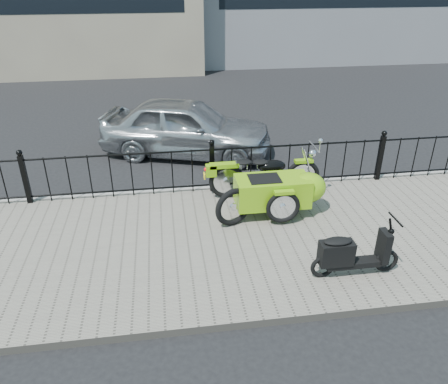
{
  "coord_description": "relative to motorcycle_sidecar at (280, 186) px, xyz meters",
  "views": [
    {
      "loc": [
        -0.91,
        -6.46,
        4.14
      ],
      "look_at": [
        0.03,
        -0.1,
        0.79
      ],
      "focal_mm": 35.0,
      "sensor_mm": 36.0,
      "label": 1
    }
  ],
  "objects": [
    {
      "name": "ground",
      "position": [
        -1.12,
        -0.34,
        -0.59
      ],
      "size": [
        120.0,
        120.0,
        0.0
      ],
      "primitive_type": "plane",
      "color": "black",
      "rests_on": "ground"
    },
    {
      "name": "sidewalk",
      "position": [
        -1.12,
        -0.84,
        -0.53
      ],
      "size": [
        30.0,
        3.8,
        0.12
      ],
      "primitive_type": "cube",
      "color": "slate",
      "rests_on": "ground"
    },
    {
      "name": "curb",
      "position": [
        -1.12,
        1.1,
        -0.53
      ],
      "size": [
        30.0,
        0.1,
        0.12
      ],
      "primitive_type": "cube",
      "color": "gray",
      "rests_on": "ground"
    },
    {
      "name": "iron_fence",
      "position": [
        -1.12,
        0.96,
        -0.01
      ],
      "size": [
        14.11,
        0.11,
        1.08
      ],
      "color": "black",
      "rests_on": "sidewalk"
    },
    {
      "name": "motorcycle_sidecar",
      "position": [
        0.0,
        0.0,
        0.0
      ],
      "size": [
        2.28,
        1.48,
        0.98
      ],
      "color": "black",
      "rests_on": "sidewalk"
    },
    {
      "name": "scooter",
      "position": [
        0.51,
        -2.01,
        -0.12
      ],
      "size": [
        1.33,
        0.39,
        0.9
      ],
      "color": "black",
      "rests_on": "sidewalk"
    },
    {
      "name": "spare_tire",
      "position": [
        -0.92,
        -0.41,
        -0.12
      ],
      "size": [
        0.69,
        0.35,
        0.7
      ],
      "primitive_type": "torus",
      "rotation": [
        1.57,
        0.0,
        0.37
      ],
      "color": "black",
      "rests_on": "sidewalk"
    },
    {
      "name": "sedan_car",
      "position": [
        -1.46,
        3.21,
        0.1
      ],
      "size": [
        4.36,
        2.81,
        1.38
      ],
      "primitive_type": "imported",
      "rotation": [
        0.0,
        0.0,
        1.25
      ],
      "color": "#ABADB2",
      "rests_on": "ground"
    }
  ]
}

